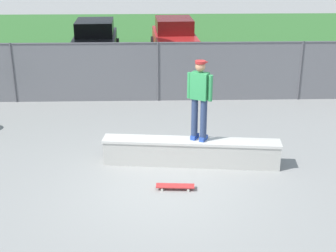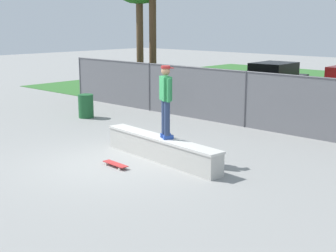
% 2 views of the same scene
% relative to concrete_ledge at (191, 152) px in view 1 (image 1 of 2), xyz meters
% --- Properties ---
extents(ground_plane, '(80.00, 80.00, 0.00)m').
position_rel_concrete_ledge_xyz_m(ground_plane, '(-0.70, -1.15, -0.31)').
color(ground_plane, gray).
extents(grass_strip, '(30.38, 20.00, 0.02)m').
position_rel_concrete_ledge_xyz_m(grass_strip, '(-0.70, 15.14, -0.30)').
color(grass_strip, '#336B2D').
rests_on(grass_strip, ground).
extents(concrete_ledge, '(4.09, 0.92, 0.61)m').
position_rel_concrete_ledge_xyz_m(concrete_ledge, '(0.00, 0.00, 0.00)').
color(concrete_ledge, '#B7B5AD').
rests_on(concrete_ledge, ground).
extents(skateboarder, '(0.54, 0.41, 1.84)m').
position_rel_concrete_ledge_xyz_m(skateboarder, '(0.17, 0.00, 1.34)').
color(skateboarder, '#2647A5').
rests_on(skateboarder, concrete_ledge).
extents(skateboard, '(0.81, 0.26, 0.09)m').
position_rel_concrete_ledge_xyz_m(skateboard, '(-0.42, -1.20, -0.24)').
color(skateboard, red).
rests_on(skateboard, ground).
extents(chainlink_fence, '(18.45, 0.07, 1.92)m').
position_rel_concrete_ledge_xyz_m(chainlink_fence, '(-0.70, 4.84, 0.73)').
color(chainlink_fence, '#4C4C51').
rests_on(chainlink_fence, ground).
extents(car_black, '(2.17, 4.28, 1.66)m').
position_rel_concrete_ledge_xyz_m(car_black, '(-3.41, 11.10, 0.53)').
color(car_black, black).
rests_on(car_black, ground).
extents(car_red, '(2.17, 4.28, 1.66)m').
position_rel_concrete_ledge_xyz_m(car_red, '(0.10, 11.63, 0.53)').
color(car_red, '#B21E1E').
rests_on(car_red, ground).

